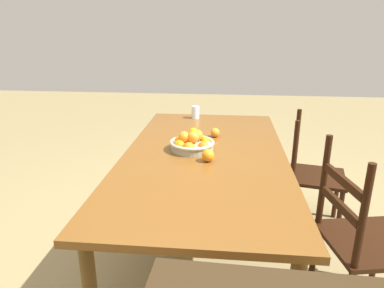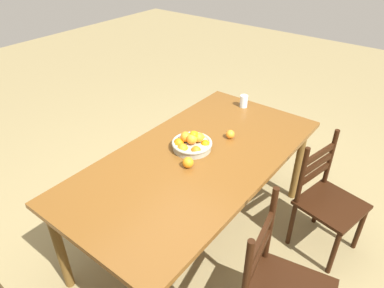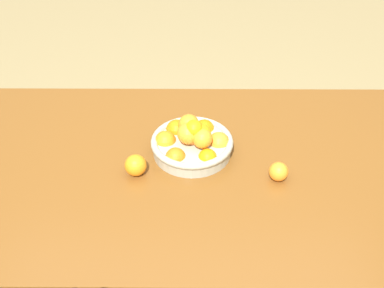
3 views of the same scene
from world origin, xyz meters
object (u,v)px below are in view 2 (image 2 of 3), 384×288
at_px(chair_near_window, 326,200).
at_px(fruit_bowl, 192,143).
at_px(orange_loose_1, 188,162).
at_px(drinking_glass, 244,101).
at_px(orange_loose_0, 230,134).
at_px(dining_table, 197,165).

bearing_deg(chair_near_window, fruit_bowl, 130.14).
relative_size(orange_loose_1, drinking_glass, 0.70).
relative_size(chair_near_window, drinking_glass, 8.48).
relative_size(orange_loose_0, drinking_glass, 0.61).
bearing_deg(dining_table, fruit_bowl, -122.42).
distance_m(orange_loose_0, orange_loose_1, 0.48).
xyz_separation_m(orange_loose_0, drinking_glass, (-0.51, -0.19, 0.02)).
xyz_separation_m(fruit_bowl, drinking_glass, (-0.80, -0.05, 0.01)).
bearing_deg(fruit_bowl, drinking_glass, -176.60).
xyz_separation_m(orange_loose_0, orange_loose_1, (0.48, -0.02, 0.00)).
relative_size(fruit_bowl, orange_loose_0, 4.44).
bearing_deg(orange_loose_0, chair_near_window, 103.30).
bearing_deg(chair_near_window, orange_loose_0, 115.68).
height_order(chair_near_window, orange_loose_0, chair_near_window).
distance_m(chair_near_window, drinking_glass, 1.06).
distance_m(orange_loose_0, drinking_glass, 0.55).
xyz_separation_m(dining_table, fruit_bowl, (-0.06, -0.09, 0.12)).
height_order(fruit_bowl, drinking_glass, fruit_bowl).
bearing_deg(orange_loose_1, orange_loose_0, 177.05).
distance_m(chair_near_window, orange_loose_1, 1.08).
xyz_separation_m(dining_table, orange_loose_0, (-0.35, 0.05, 0.10)).
relative_size(chair_near_window, fruit_bowl, 3.10).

